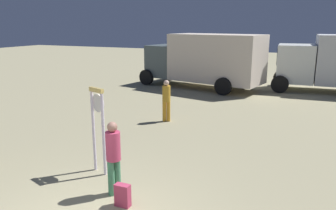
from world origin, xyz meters
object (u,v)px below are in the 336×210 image
at_px(backpack, 123,195).
at_px(person_distant, 166,99).
at_px(standing_clock, 98,121).
at_px(box_truck_far, 206,59).
at_px(person_near_clock, 113,154).

relative_size(backpack, person_distant, 0.30).
relative_size(standing_clock, backpack, 4.50).
distance_m(backpack, person_distant, 6.01).
distance_m(standing_clock, backpack, 2.05).
height_order(backpack, person_distant, person_distant).
relative_size(backpack, box_truck_far, 0.06).
relative_size(person_distant, box_truck_far, 0.21).
xyz_separation_m(person_near_clock, backpack, (0.42, -0.36, -0.67)).
xyz_separation_m(backpack, box_truck_far, (-2.29, 12.65, 1.40)).
xyz_separation_m(standing_clock, backpack, (1.32, -1.13, -1.08)).
distance_m(person_near_clock, box_truck_far, 12.46).
height_order(standing_clock, person_near_clock, standing_clock).
xyz_separation_m(standing_clock, person_near_clock, (0.90, -0.77, -0.42)).
distance_m(person_near_clock, backpack, 0.86).
xyz_separation_m(person_near_clock, box_truck_far, (-1.87, 12.30, 0.73)).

